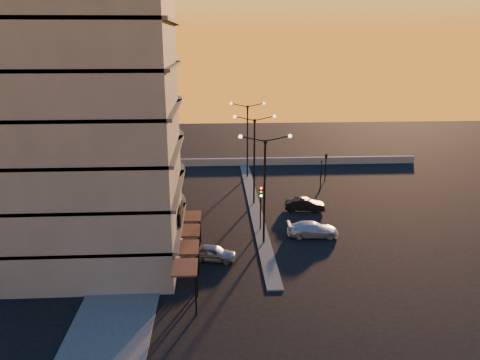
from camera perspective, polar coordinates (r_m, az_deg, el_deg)
name	(u,v)px	position (r m, az deg, el deg)	size (l,w,h in m)	color
ground	(264,243)	(40.56, 2.89, -7.71)	(120.00, 120.00, 0.00)	black
sidewalk_west	(147,227)	(44.46, -11.31, -5.67)	(5.00, 40.00, 0.12)	#454543
median	(254,203)	(49.76, 1.70, -2.87)	(1.20, 36.00, 0.12)	#454543
parapet	(259,161)	(65.05, 2.28, 2.27)	(44.00, 0.50, 1.00)	gray
building	(85,105)	(38.34, -18.37, 8.62)	(14.35, 17.08, 25.00)	#68645C
streetlamp_near	(265,181)	(38.58, 3.02, -0.13)	(4.32, 0.32, 9.51)	black
streetlamp_mid	(254,153)	(48.18, 1.76, 3.33)	(4.32, 0.32, 9.51)	black
streetlamp_far	(247,134)	(57.93, 0.91, 5.64)	(4.32, 0.32, 9.51)	black
traffic_light_main	(261,200)	(42.13, 2.55, -2.51)	(0.28, 0.44, 4.25)	black
signal_east_a	(321,175)	(54.18, 9.82, 0.61)	(0.13, 0.16, 3.60)	black
signal_east_b	(326,156)	(57.99, 10.46, 2.84)	(0.42, 1.99, 3.60)	black
car_hatchback	(213,253)	(37.42, -3.29, -8.86)	(1.47, 3.64, 1.24)	#93959A
car_sedan	(305,204)	(48.14, 7.88, -2.96)	(1.40, 4.01, 1.32)	black
car_wagon	(313,229)	(42.13, 8.86, -5.95)	(1.84, 4.53, 1.31)	silver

